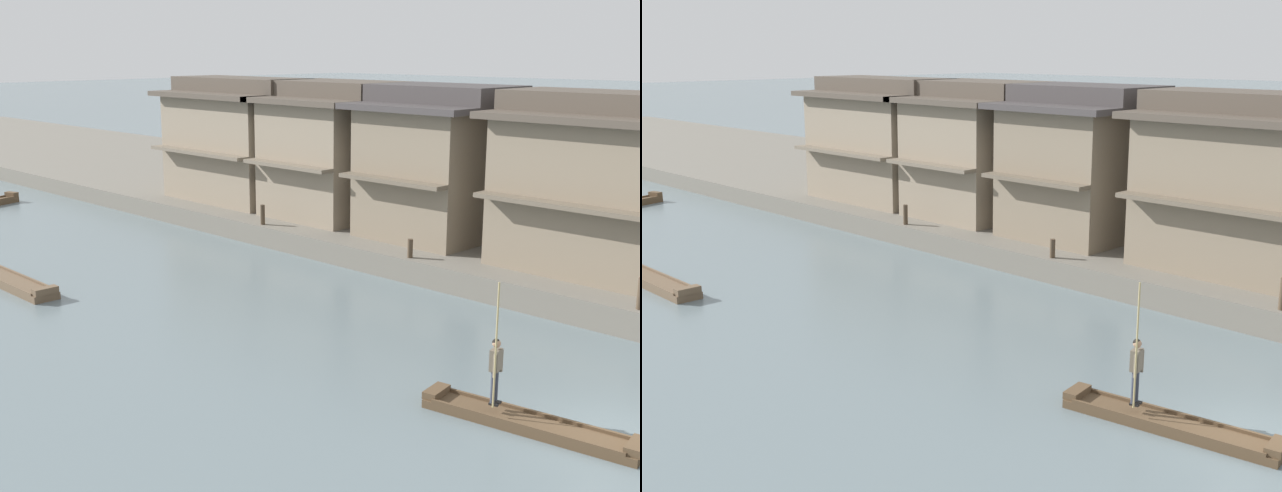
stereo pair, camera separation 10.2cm
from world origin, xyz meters
The scene contains 11 objects.
ground_plane centered at (0.00, 0.00, 0.00)m, with size 400.00×400.00×0.00m, color slate.
riverbank_right centered at (15.15, 30.00, 0.45)m, with size 18.00×110.00×0.90m, color #6B665B.
boat_foreground_poled centered at (-1.13, 1.57, 0.13)m, with size 1.67×5.20×0.38m.
boatman_person centered at (-1.29, 2.43, 1.39)m, with size 0.55×0.31×3.04m.
boat_moored_nearest centered at (-4.34, 21.03, 0.16)m, with size 0.96×5.40×0.48m.
house_waterfront_nearest centered at (10.22, 5.23, 3.90)m, with size 6.30×8.29×6.14m.
house_waterfront_second centered at (10.56, 12.95, 3.91)m, with size 6.98×5.81×6.14m.
house_waterfront_tall centered at (10.52, 18.90, 3.91)m, with size 6.91×5.92×6.14m.
house_waterfront_narrow centered at (10.17, 25.35, 3.90)m, with size 6.21×7.90×6.14m.
mooring_post_dock_mid centered at (6.50, 11.28, 1.25)m, with size 0.20×0.20×0.71m, color #473828.
mooring_post_dock_far centered at (6.50, 19.61, 1.34)m, with size 0.20×0.20×0.88m, color #473828.
Camera 1 is at (-16.69, -7.32, 8.46)m, focal length 46.14 mm.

